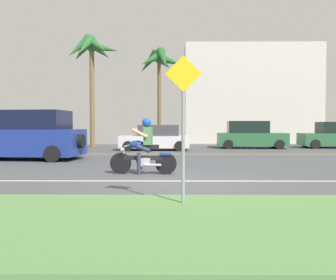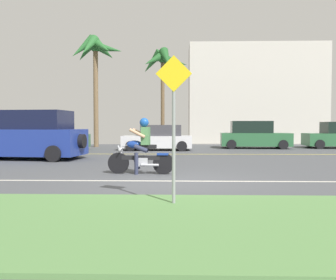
# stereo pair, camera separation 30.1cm
# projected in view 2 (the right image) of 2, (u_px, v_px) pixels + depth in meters

# --- Properties ---
(ground) EXTENTS (56.00, 30.00, 0.04)m
(ground) POSITION_uv_depth(u_px,v_px,m) (174.00, 168.00, 12.27)
(ground) COLOR #4C4F54
(grass_median) EXTENTS (56.00, 3.80, 0.06)m
(grass_median) POSITION_uv_depth(u_px,v_px,m) (167.00, 222.00, 5.18)
(grass_median) COLOR #5B8C4C
(grass_median) RESTS_ON ground
(lane_line_near) EXTENTS (50.40, 0.12, 0.01)m
(lane_line_near) POSITION_uv_depth(u_px,v_px,m) (172.00, 181.00, 9.21)
(lane_line_near) COLOR silver
(lane_line_near) RESTS_ON ground
(lane_line_far) EXTENTS (50.40, 0.12, 0.01)m
(lane_line_far) POSITION_uv_depth(u_px,v_px,m) (175.00, 154.00, 17.88)
(lane_line_far) COLOR yellow
(lane_line_far) RESTS_ON ground
(motorcyclist) EXTENTS (1.95, 0.64, 1.63)m
(motorcyclist) POSITION_uv_depth(u_px,v_px,m) (141.00, 150.00, 10.55)
(motorcyclist) COLOR black
(motorcyclist) RESTS_ON ground
(suv_nearby) EXTENTS (5.14, 2.64, 2.03)m
(suv_nearby) POSITION_uv_depth(u_px,v_px,m) (25.00, 136.00, 15.23)
(suv_nearby) COLOR navy
(suv_nearby) RESTS_ON ground
(parked_car_0) EXTENTS (4.09, 1.93, 1.59)m
(parked_car_0) POSITION_uv_depth(u_px,v_px,m) (51.00, 137.00, 21.02)
(parked_car_0) COLOR #2D663D
(parked_car_0) RESTS_ON ground
(parked_car_1) EXTENTS (3.92, 1.96, 1.44)m
(parked_car_1) POSITION_uv_depth(u_px,v_px,m) (158.00, 138.00, 20.79)
(parked_car_1) COLOR silver
(parked_car_1) RESTS_ON ground
(parked_car_2) EXTENTS (4.31, 2.26, 1.68)m
(parked_car_2) POSITION_uv_depth(u_px,v_px,m) (254.00, 136.00, 22.54)
(parked_car_2) COLOR #2D663D
(parked_car_2) RESTS_ON ground
(palm_tree_0) EXTENTS (3.27, 3.24, 6.44)m
(palm_tree_0) POSITION_uv_depth(u_px,v_px,m) (163.00, 65.00, 23.76)
(palm_tree_0) COLOR brown
(palm_tree_0) RESTS_ON ground
(palm_tree_1) EXTENTS (3.51, 3.67, 7.28)m
(palm_tree_1) POSITION_uv_depth(u_px,v_px,m) (96.00, 53.00, 23.78)
(palm_tree_1) COLOR brown
(palm_tree_1) RESTS_ON ground
(street_sign) EXTENTS (0.62, 0.06, 2.60)m
(street_sign) POSITION_uv_depth(u_px,v_px,m) (174.00, 115.00, 6.25)
(street_sign) COLOR gray
(street_sign) RESTS_ON ground
(building_far) EXTENTS (10.79, 4.00, 7.85)m
(building_far) POSITION_uv_depth(u_px,v_px,m) (255.00, 95.00, 29.90)
(building_far) COLOR beige
(building_far) RESTS_ON ground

